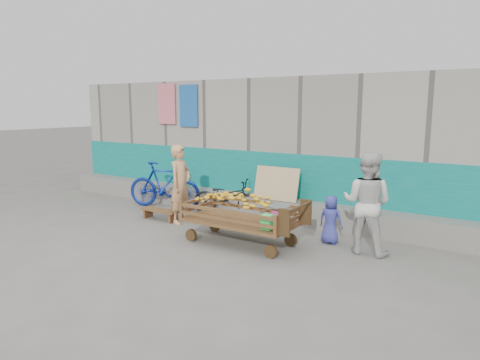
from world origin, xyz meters
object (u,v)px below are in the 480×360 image
Objects in this scene: vendor_man at (180,184)px; woman at (367,203)px; child at (331,220)px; banana_cart at (238,209)px; bench at (160,212)px; bicycle_blue at (164,185)px; bicycle_dark at (227,197)px.

woman reaches higher than vendor_man.
vendor_man is 1.89× the size of child.
banana_cart is at bearing 33.39° from child.
woman is at bearing 167.56° from child.
child is at bearing 7.21° from bench.
vendor_man is at bearing -139.95° from bicycle_blue.
child is at bearing 32.83° from banana_cart.
banana_cart is 1.38× the size of bicycle_dark.
bench is at bearing 121.58° from bicycle_dark.
banana_cart is at bearing -130.19° from bicycle_blue.
vendor_man is at bearing 4.47° from woman.
bicycle_dark reaches higher than bench.
bicycle_blue is (-2.95, 1.32, -0.07)m from banana_cart.
bicycle_dark is at bearing 130.39° from banana_cart.
bench is 0.82m from vendor_man.
bicycle_blue is at bearing 50.05° from vendor_man.
banana_cart is at bearing 20.96° from woman.
bicycle_blue reaches higher than child.
bicycle_blue reaches higher than banana_cart.
vendor_man is at bearing 7.31° from child.
child is 0.47× the size of bicycle_blue.
bench is at bearing 5.28° from woman.
banana_cart is 2.49× the size of child.
vendor_man reaches higher than bench.
vendor_man is 1.05× the size of bicycle_dark.
woman reaches higher than bicycle_blue.
woman is 0.92× the size of bicycle_blue.
bicycle_blue is (-4.98, 0.59, -0.29)m from woman.
bicycle_dark is (0.97, 1.09, 0.24)m from bench.
bench is at bearing 169.45° from banana_cart.
child reaches higher than bench.
vendor_man is at bearing 138.42° from bicycle_dark.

